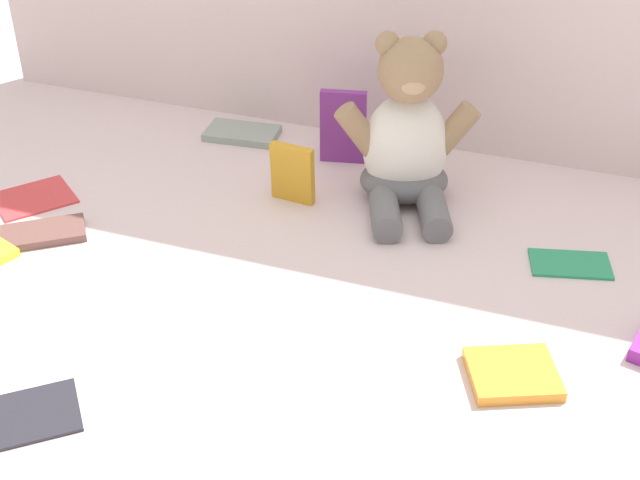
# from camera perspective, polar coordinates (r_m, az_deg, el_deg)

# --- Properties ---
(ground_plane) EXTENTS (3.20, 3.20, 0.00)m
(ground_plane) POSITION_cam_1_polar(r_m,az_deg,el_deg) (1.26, 0.98, -1.32)
(ground_plane) COLOR silver
(teddy_bear) EXTENTS (0.22, 0.23, 0.27)m
(teddy_bear) POSITION_cam_1_polar(r_m,az_deg,el_deg) (1.37, 5.64, 6.39)
(teddy_bear) COLOR white
(teddy_bear) RESTS_ON ground_plane
(book_case_0) EXTENTS (0.13, 0.09, 0.01)m
(book_case_0) POSITION_cam_1_polar(r_m,az_deg,el_deg) (1.30, 15.96, -1.43)
(book_case_0) COLOR #299362
(book_case_0) RESTS_ON ground_plane
(book_case_1) EXTENTS (0.14, 0.13, 0.01)m
(book_case_1) POSITION_cam_1_polar(r_m,az_deg,el_deg) (1.38, -17.53, 0.43)
(book_case_1) COLOR brown
(book_case_1) RESTS_ON ground_plane
(book_case_2) EXTENTS (0.08, 0.03, 0.13)m
(book_case_2) POSITION_cam_1_polar(r_m,az_deg,el_deg) (1.49, 1.50, 7.35)
(book_case_2) COLOR #7F3094
(book_case_2) RESTS_ON ground_plane
(book_case_3) EXTENTS (0.15, 0.15, 0.01)m
(book_case_3) POSITION_cam_1_polar(r_m,az_deg,el_deg) (1.07, -18.72, -10.74)
(book_case_3) COLOR #292831
(book_case_3) RESTS_ON ground_plane
(book_case_4) EXTENTS (0.14, 0.09, 0.01)m
(book_case_4) POSITION_cam_1_polar(r_m,az_deg,el_deg) (1.61, -5.09, 6.92)
(book_case_4) COLOR #91A198
(book_case_4) RESTS_ON ground_plane
(book_case_6) EXTENTS (0.07, 0.03, 0.10)m
(book_case_6) POSITION_cam_1_polar(r_m,az_deg,el_deg) (1.38, -1.80, 4.34)
(book_case_6) COLOR gold
(book_case_6) RESTS_ON ground_plane
(book_case_7) EXTENTS (0.15, 0.15, 0.01)m
(book_case_7) POSITION_cam_1_polar(r_m,az_deg,el_deg) (1.48, -18.02, 2.74)
(book_case_7) COLOR #D93C41
(book_case_7) RESTS_ON ground_plane
(book_case_8) EXTENTS (0.13, 0.13, 0.01)m
(book_case_8) POSITION_cam_1_polar(r_m,az_deg,el_deg) (1.09, 12.41, -8.50)
(book_case_8) COLOR orange
(book_case_8) RESTS_ON ground_plane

